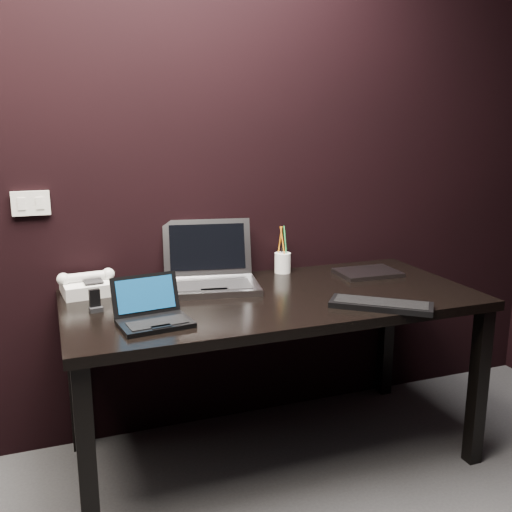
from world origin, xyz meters
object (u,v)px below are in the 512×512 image
object	(u,v)px
desk	(273,313)
ext_keyboard	(381,305)
desk_phone	(86,285)
mobile_phone	(95,303)
pen_cup	(283,262)
silver_laptop	(211,275)
closed_laptop	(368,273)
netbook	(153,315)

from	to	relation	value
desk	ext_keyboard	world-z (taller)	ext_keyboard
desk_phone	mobile_phone	xyz separation A→B (m)	(0.02, -0.23, -0.01)
desk	ext_keyboard	xyz separation A→B (m)	(0.33, -0.30, 0.09)
desk_phone	pen_cup	distance (m)	0.91
desk	ext_keyboard	distance (m)	0.46
mobile_phone	desk_phone	bearing A→B (deg)	93.80
silver_laptop	closed_laptop	world-z (taller)	silver_laptop
silver_laptop	closed_laptop	xyz separation A→B (m)	(0.75, -0.06, -0.04)
closed_laptop	pen_cup	size ratio (longest dim) A/B	1.28
netbook	desk_phone	distance (m)	0.49
desk_phone	mobile_phone	bearing A→B (deg)	-86.20
desk_phone	ext_keyboard	bearing A→B (deg)	-28.46
netbook	closed_laptop	distance (m)	1.13
netbook	closed_laptop	xyz separation A→B (m)	(1.08, 0.33, -0.02)
desk	desk_phone	xyz separation A→B (m)	(-0.73, 0.28, 0.12)
netbook	pen_cup	size ratio (longest dim) A/B	1.21
pen_cup	desk_phone	bearing A→B (deg)	-176.41
silver_laptop	mobile_phone	world-z (taller)	silver_laptop
silver_laptop	ext_keyboard	bearing A→B (deg)	-43.74
ext_keyboard	desk_phone	world-z (taller)	desk_phone
netbook	desk_phone	world-z (taller)	netbook
closed_laptop	desk_phone	xyz separation A→B (m)	(-1.28, 0.12, 0.03)
ext_keyboard	desk_phone	xyz separation A→B (m)	(-1.06, 0.58, 0.03)
closed_laptop	mobile_phone	xyz separation A→B (m)	(-1.26, -0.11, 0.02)
desk	silver_laptop	distance (m)	0.33
silver_laptop	desk_phone	world-z (taller)	silver_laptop
netbook	pen_cup	bearing A→B (deg)	35.09
ext_keyboard	mobile_phone	distance (m)	1.10
mobile_phone	ext_keyboard	bearing A→B (deg)	-18.18
ext_keyboard	pen_cup	size ratio (longest dim) A/B	1.72
desk	pen_cup	xyz separation A→B (m)	(0.18, 0.33, 0.13)
netbook	ext_keyboard	xyz separation A→B (m)	(0.87, -0.13, -0.02)
netbook	silver_laptop	size ratio (longest dim) A/B	0.60
mobile_phone	silver_laptop	bearing A→B (deg)	18.95
desk	desk_phone	bearing A→B (deg)	159.33
netbook	ext_keyboard	world-z (taller)	netbook
netbook	closed_laptop	bearing A→B (deg)	16.79
desk	mobile_phone	bearing A→B (deg)	176.53
closed_laptop	desk_phone	bearing A→B (deg)	174.61
ext_keyboard	pen_cup	xyz separation A→B (m)	(-0.15, 0.63, 0.04)
desk	netbook	distance (m)	0.57
desk	mobile_phone	xyz separation A→B (m)	(-0.71, 0.04, 0.11)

